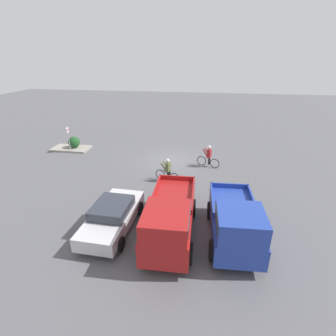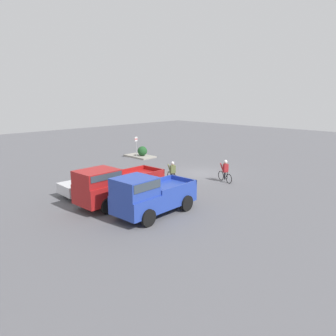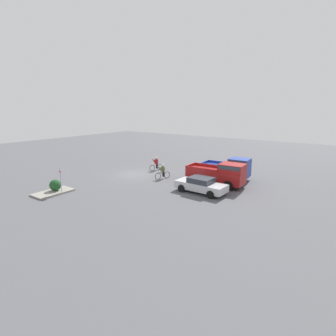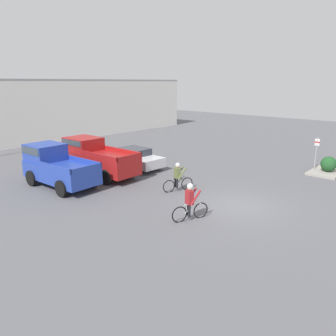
{
  "view_description": "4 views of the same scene",
  "coord_description": "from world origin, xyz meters",
  "px_view_note": "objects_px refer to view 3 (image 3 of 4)",
  "views": [
    {
      "loc": [
        -2.73,
        19.05,
        7.76
      ],
      "look_at": [
        -0.39,
        4.24,
        1.2
      ],
      "focal_mm": 28.0,
      "sensor_mm": 36.0,
      "label": 1
    },
    {
      "loc": [
        -16.43,
        20.43,
        6.33
      ],
      "look_at": [
        -0.39,
        4.24,
        1.2
      ],
      "focal_mm": 35.0,
      "sensor_mm": 36.0,
      "label": 2
    },
    {
      "loc": [
        20.99,
        19.54,
        7.26
      ],
      "look_at": [
        -0.39,
        4.24,
        1.2
      ],
      "focal_mm": 28.0,
      "sensor_mm": 36.0,
      "label": 3
    },
    {
      "loc": [
        -13.17,
        -7.29,
        5.74
      ],
      "look_at": [
        -0.39,
        4.24,
        1.2
      ],
      "focal_mm": 35.0,
      "sensor_mm": 36.0,
      "label": 4
    }
  ],
  "objects_px": {
    "pickup_truck_0": "(230,168)",
    "cyclist_0": "(163,171)",
    "fire_lane_sign": "(61,178)",
    "shrub": "(55,185)",
    "pickup_truck_1": "(219,174)",
    "cyclist_1": "(156,163)",
    "sedan_0": "(201,185)"
  },
  "relations": [
    {
      "from": "cyclist_0",
      "to": "cyclist_1",
      "type": "distance_m",
      "value": 3.9
    },
    {
      "from": "fire_lane_sign",
      "to": "cyclist_1",
      "type": "bearing_deg",
      "value": 174.01
    },
    {
      "from": "cyclist_0",
      "to": "fire_lane_sign",
      "type": "xyz_separation_m",
      "value": [
        9.06,
        -4.13,
        0.59
      ]
    },
    {
      "from": "pickup_truck_0",
      "to": "shrub",
      "type": "xyz_separation_m",
      "value": [
        12.97,
        -10.74,
        -0.54
      ]
    },
    {
      "from": "pickup_truck_0",
      "to": "shrub",
      "type": "relative_size",
      "value": 4.98
    },
    {
      "from": "cyclist_0",
      "to": "cyclist_1",
      "type": "relative_size",
      "value": 1.03
    },
    {
      "from": "sedan_0",
      "to": "pickup_truck_0",
      "type": "bearing_deg",
      "value": 176.97
    },
    {
      "from": "cyclist_1",
      "to": "shrub",
      "type": "distance_m",
      "value": 11.9
    },
    {
      "from": "pickup_truck_0",
      "to": "pickup_truck_1",
      "type": "relative_size",
      "value": 0.89
    },
    {
      "from": "pickup_truck_1",
      "to": "pickup_truck_0",
      "type": "bearing_deg",
      "value": -177.65
    },
    {
      "from": "fire_lane_sign",
      "to": "shrub",
      "type": "bearing_deg",
      "value": -86.54
    },
    {
      "from": "pickup_truck_0",
      "to": "cyclist_1",
      "type": "xyz_separation_m",
      "value": [
        1.25,
        -8.68,
        -0.34
      ]
    },
    {
      "from": "pickup_truck_1",
      "to": "shrub",
      "type": "height_order",
      "value": "pickup_truck_1"
    },
    {
      "from": "pickup_truck_1",
      "to": "cyclist_0",
      "type": "xyz_separation_m",
      "value": [
        1.04,
        -5.9,
        -0.4
      ]
    },
    {
      "from": "pickup_truck_0",
      "to": "pickup_truck_1",
      "type": "bearing_deg",
      "value": 2.35
    },
    {
      "from": "pickup_truck_0",
      "to": "cyclist_0",
      "type": "bearing_deg",
      "value": -56.32
    },
    {
      "from": "pickup_truck_1",
      "to": "cyclist_1",
      "type": "height_order",
      "value": "pickup_truck_1"
    },
    {
      "from": "cyclist_0",
      "to": "pickup_truck_1",
      "type": "bearing_deg",
      "value": 100.03
    },
    {
      "from": "pickup_truck_0",
      "to": "shrub",
      "type": "height_order",
      "value": "pickup_truck_0"
    },
    {
      "from": "cyclist_0",
      "to": "pickup_truck_0",
      "type": "bearing_deg",
      "value": 123.68
    },
    {
      "from": "pickup_truck_0",
      "to": "cyclist_0",
      "type": "height_order",
      "value": "pickup_truck_0"
    },
    {
      "from": "pickup_truck_0",
      "to": "cyclist_1",
      "type": "height_order",
      "value": "pickup_truck_0"
    },
    {
      "from": "pickup_truck_1",
      "to": "fire_lane_sign",
      "type": "xyz_separation_m",
      "value": [
        10.11,
        -10.02,
        0.2
      ]
    },
    {
      "from": "sedan_0",
      "to": "cyclist_0",
      "type": "relative_size",
      "value": 2.65
    },
    {
      "from": "shrub",
      "to": "pickup_truck_1",
      "type": "bearing_deg",
      "value": 133.09
    },
    {
      "from": "shrub",
      "to": "sedan_0",
      "type": "bearing_deg",
      "value": 125.11
    },
    {
      "from": "pickup_truck_0",
      "to": "fire_lane_sign",
      "type": "distance_m",
      "value": 16.28
    },
    {
      "from": "fire_lane_sign",
      "to": "shrub",
      "type": "relative_size",
      "value": 2.33
    },
    {
      "from": "pickup_truck_0",
      "to": "fire_lane_sign",
      "type": "xyz_separation_m",
      "value": [
        12.92,
        -9.91,
        0.2
      ]
    },
    {
      "from": "cyclist_1",
      "to": "pickup_truck_1",
      "type": "bearing_deg",
      "value": 79.92
    },
    {
      "from": "cyclist_0",
      "to": "fire_lane_sign",
      "type": "bearing_deg",
      "value": -24.48
    },
    {
      "from": "pickup_truck_0",
      "to": "cyclist_1",
      "type": "bearing_deg",
      "value": -81.83
    }
  ]
}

